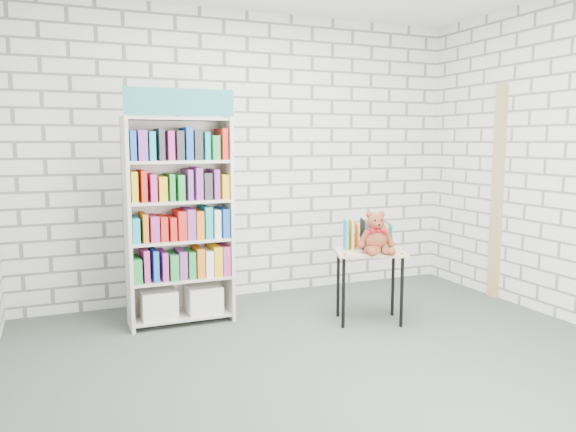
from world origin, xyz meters
name	(u,v)px	position (x,y,z in m)	size (l,w,h in m)	color
ground	(341,364)	(0.00, 0.00, 0.00)	(4.50, 4.50, 0.00)	#3E493D
room_shell	(345,105)	(0.00, 0.00, 1.78)	(4.52, 4.02, 2.81)	silver
bookshelf	(179,219)	(-0.84, 1.36, 0.90)	(0.88, 0.34, 1.97)	beige
display_table	(370,261)	(0.66, 0.74, 0.54)	(0.68, 0.57, 0.62)	tan
table_books	(368,235)	(0.69, 0.83, 0.75)	(0.44, 0.30, 0.24)	teal
teddy_bear	(376,236)	(0.66, 0.65, 0.76)	(0.32, 0.31, 0.35)	brown
door_trim	(497,193)	(2.23, 0.95, 1.05)	(0.05, 0.12, 2.10)	tan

